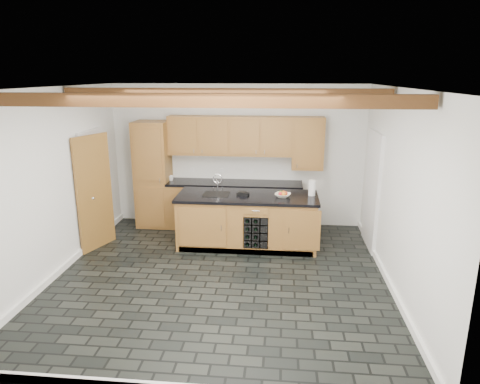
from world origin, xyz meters
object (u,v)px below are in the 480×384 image
object	(u,v)px
fruit_bowl	(283,195)
paper_towel	(312,188)
kitchen_scale	(243,193)
island	(248,221)

from	to	relation	value
fruit_bowl	paper_towel	bearing A→B (deg)	18.07
kitchen_scale	paper_towel	bearing A→B (deg)	20.61
kitchen_scale	fruit_bowl	world-z (taller)	fruit_bowl
island	kitchen_scale	xyz separation A→B (m)	(-0.08, 0.01, 0.49)
kitchen_scale	fruit_bowl	size ratio (longest dim) A/B	0.84
kitchen_scale	fruit_bowl	bearing A→B (deg)	10.59
fruit_bowl	paper_towel	world-z (taller)	paper_towel
fruit_bowl	island	bearing A→B (deg)	175.42
island	kitchen_scale	bearing A→B (deg)	170.62
fruit_bowl	paper_towel	xyz separation A→B (m)	(0.50, 0.16, 0.10)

